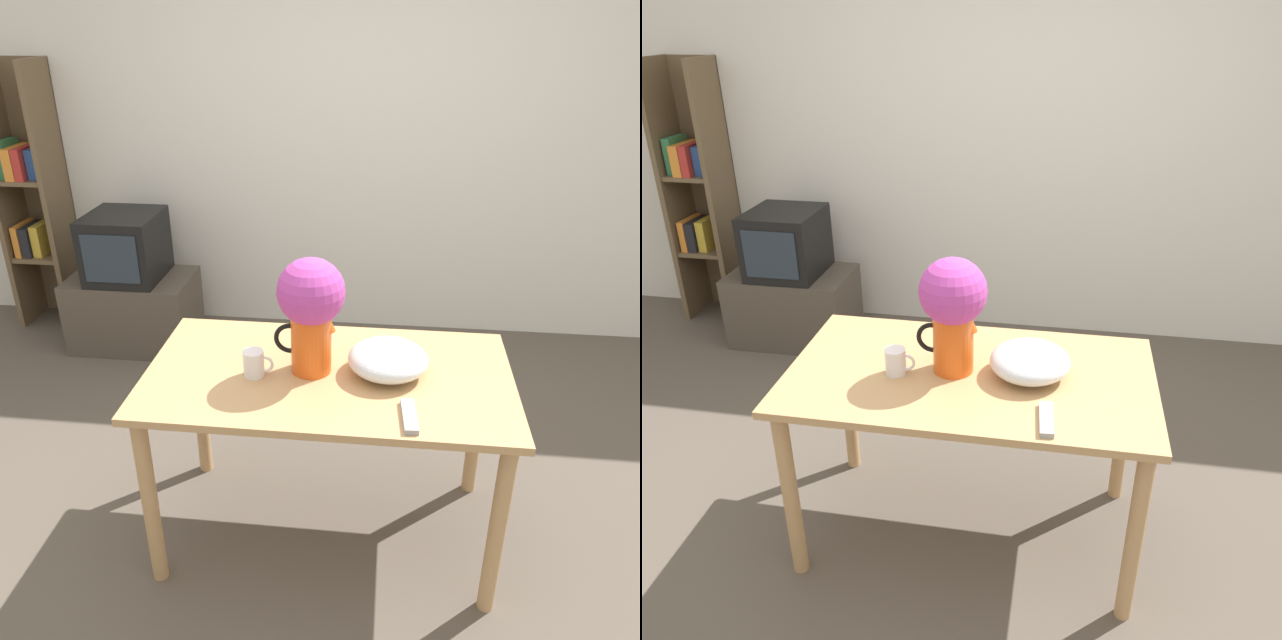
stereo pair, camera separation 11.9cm
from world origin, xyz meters
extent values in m
plane|color=brown|center=(0.00, 0.00, 0.00)|extent=(12.00, 12.00, 0.00)
cube|color=silver|center=(0.00, 2.02, 1.30)|extent=(8.00, 0.05, 2.60)
cube|color=tan|center=(0.01, 0.01, 0.77)|extent=(1.37, 0.77, 0.03)
cylinder|color=tan|center=(-0.62, -0.32, 0.38)|extent=(0.06, 0.06, 0.75)
cylinder|color=tan|center=(0.63, -0.32, 0.38)|extent=(0.06, 0.06, 0.75)
cylinder|color=tan|center=(-0.62, 0.33, 0.38)|extent=(0.06, 0.06, 0.75)
cylinder|color=tan|center=(0.63, 0.33, 0.38)|extent=(0.06, 0.06, 0.75)
cylinder|color=#E05619|center=(-0.06, 0.02, 0.90)|extent=(0.15, 0.15, 0.24)
cone|color=#E05619|center=(0.01, 0.02, 0.99)|extent=(0.05, 0.05, 0.06)
torus|color=black|center=(-0.14, 0.02, 0.91)|extent=(0.12, 0.02, 0.12)
sphere|color=#3D7033|center=(-0.06, 0.02, 1.06)|extent=(0.19, 0.19, 0.19)
sphere|color=#B23D99|center=(-0.06, 0.02, 1.11)|extent=(0.25, 0.25, 0.25)
cylinder|color=white|center=(-0.27, -0.05, 0.84)|extent=(0.08, 0.08, 0.10)
torus|color=white|center=(-0.22, -0.05, 0.84)|extent=(0.07, 0.01, 0.07)
ellipsoid|color=silver|center=(0.23, 0.02, 0.84)|extent=(0.30, 0.30, 0.12)
cube|color=#999999|center=(0.30, -0.26, 0.79)|extent=(0.06, 0.19, 0.02)
cube|color=#4C4238|center=(-1.42, 1.54, 0.24)|extent=(0.78, 0.48, 0.48)
cube|color=black|center=(-1.42, 1.54, 0.68)|extent=(0.43, 0.47, 0.41)
cube|color=#232D38|center=(-1.42, 1.30, 0.68)|extent=(0.34, 0.01, 0.30)
cube|color=brown|center=(-2.33, 1.83, 0.88)|extent=(0.04, 0.34, 1.75)
cube|color=brown|center=(-1.98, 1.83, 0.88)|extent=(0.04, 0.34, 1.75)
cube|color=brown|center=(-2.16, 1.99, 0.88)|extent=(0.38, 0.01, 1.75)
cube|color=brown|center=(-2.16, 1.83, 0.49)|extent=(0.31, 0.31, 0.03)
cube|color=orange|center=(-2.27, 1.82, 0.61)|extent=(0.04, 0.25, 0.21)
cube|color=black|center=(-2.21, 1.82, 0.60)|extent=(0.06, 0.24, 0.20)
cube|color=gold|center=(-2.14, 1.82, 0.61)|extent=(0.06, 0.20, 0.21)
cube|color=brown|center=(-2.16, 1.83, 1.02)|extent=(0.31, 0.31, 0.03)
cube|color=#337A4C|center=(-2.26, 1.82, 1.15)|extent=(0.05, 0.21, 0.24)
cube|color=orange|center=(-2.20, 1.82, 1.13)|extent=(0.06, 0.28, 0.20)
cube|color=#B72D28|center=(-2.13, 1.82, 1.13)|extent=(0.05, 0.28, 0.20)
cube|color=#284C8E|center=(-2.07, 1.82, 1.12)|extent=(0.06, 0.19, 0.19)
camera|label=1|loc=(0.20, -1.99, 2.00)|focal=35.00mm
camera|label=2|loc=(0.32, -1.98, 2.00)|focal=35.00mm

